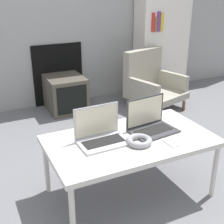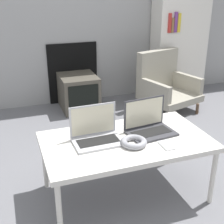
{
  "view_description": "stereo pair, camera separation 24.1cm",
  "coord_description": "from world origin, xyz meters",
  "px_view_note": "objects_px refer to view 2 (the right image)",
  "views": [
    {
      "loc": [
        -0.97,
        -1.6,
        1.49
      ],
      "look_at": [
        0.0,
        0.4,
        0.56
      ],
      "focal_mm": 50.0,
      "sensor_mm": 36.0,
      "label": 1
    },
    {
      "loc": [
        -0.75,
        -1.7,
        1.49
      ],
      "look_at": [
        0.0,
        0.4,
        0.56
      ],
      "focal_mm": 50.0,
      "sensor_mm": 36.0,
      "label": 2
    }
  ],
  "objects_px": {
    "tv": "(78,92)",
    "armchair": "(164,83)",
    "phone": "(166,145)",
    "laptop_left": "(96,133)",
    "laptop_right": "(148,125)",
    "headphones": "(134,142)"
  },
  "relations": [
    {
      "from": "tv",
      "to": "laptop_left",
      "type": "bearing_deg",
      "value": -99.62
    },
    {
      "from": "laptop_left",
      "to": "headphones",
      "type": "xyz_separation_m",
      "value": [
        0.22,
        -0.15,
        -0.03
      ]
    },
    {
      "from": "laptop_right",
      "to": "tv",
      "type": "relative_size",
      "value": 0.7
    },
    {
      "from": "laptop_right",
      "to": "phone",
      "type": "bearing_deg",
      "value": -90.77
    },
    {
      "from": "headphones",
      "to": "armchair",
      "type": "height_order",
      "value": "armchair"
    },
    {
      "from": "laptop_right",
      "to": "headphones",
      "type": "bearing_deg",
      "value": -146.83
    },
    {
      "from": "tv",
      "to": "armchair",
      "type": "height_order",
      "value": "armchair"
    },
    {
      "from": "laptop_left",
      "to": "tv",
      "type": "height_order",
      "value": "laptop_left"
    },
    {
      "from": "laptop_left",
      "to": "armchair",
      "type": "bearing_deg",
      "value": 45.75
    },
    {
      "from": "phone",
      "to": "tv",
      "type": "relative_size",
      "value": 0.26
    },
    {
      "from": "headphones",
      "to": "phone",
      "type": "xyz_separation_m",
      "value": [
        0.2,
        -0.09,
        -0.02
      ]
    },
    {
      "from": "phone",
      "to": "armchair",
      "type": "bearing_deg",
      "value": 61.67
    },
    {
      "from": "laptop_left",
      "to": "armchair",
      "type": "height_order",
      "value": "same"
    },
    {
      "from": "laptop_left",
      "to": "phone",
      "type": "relative_size",
      "value": 2.54
    },
    {
      "from": "armchair",
      "to": "tv",
      "type": "bearing_deg",
      "value": 145.82
    },
    {
      "from": "laptop_right",
      "to": "phone",
      "type": "distance_m",
      "value": 0.24
    },
    {
      "from": "phone",
      "to": "laptop_left",
      "type": "bearing_deg",
      "value": 150.98
    },
    {
      "from": "tv",
      "to": "armchair",
      "type": "xyz_separation_m",
      "value": [
        1.02,
        -0.33,
        0.1
      ]
    },
    {
      "from": "laptop_right",
      "to": "phone",
      "type": "xyz_separation_m",
      "value": [
        0.02,
        -0.23,
        -0.05
      ]
    },
    {
      "from": "laptop_right",
      "to": "laptop_left",
      "type": "bearing_deg",
      "value": 173.65
    },
    {
      "from": "tv",
      "to": "armchair",
      "type": "bearing_deg",
      "value": -18.02
    },
    {
      "from": "headphones",
      "to": "armchair",
      "type": "xyz_separation_m",
      "value": [
        1.1,
        1.58,
        -0.17
      ]
    }
  ]
}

